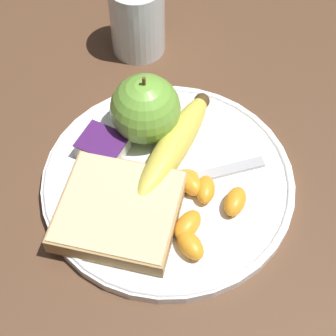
% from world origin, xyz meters
% --- Properties ---
extents(ground_plane, '(3.00, 3.00, 0.00)m').
position_xyz_m(ground_plane, '(0.00, 0.00, 0.00)').
color(ground_plane, brown).
extents(plate, '(0.26, 0.26, 0.01)m').
position_xyz_m(plate, '(0.00, 0.00, 0.01)').
color(plate, white).
rests_on(plate, ground_plane).
extents(juice_glass, '(0.07, 0.07, 0.09)m').
position_xyz_m(juice_glass, '(-0.13, 0.17, 0.04)').
color(juice_glass, silver).
rests_on(juice_glass, ground_plane).
extents(apple, '(0.07, 0.07, 0.08)m').
position_xyz_m(apple, '(-0.05, 0.05, 0.05)').
color(apple, '#72B23D').
rests_on(apple, plate).
extents(banana, '(0.03, 0.16, 0.03)m').
position_xyz_m(banana, '(-0.01, 0.03, 0.03)').
color(banana, '#E0CC4C').
rests_on(banana, plate).
extents(bread_slice, '(0.14, 0.13, 0.02)m').
position_xyz_m(bread_slice, '(-0.02, -0.06, 0.02)').
color(bread_slice, '#AB8751').
rests_on(bread_slice, plate).
extents(fork, '(0.15, 0.14, 0.00)m').
position_xyz_m(fork, '(-0.00, -0.01, 0.01)').
color(fork, '#B2B2B7').
rests_on(fork, plate).
extents(jam_packet, '(0.05, 0.04, 0.02)m').
position_xyz_m(jam_packet, '(-0.08, -0.00, 0.02)').
color(jam_packet, white).
rests_on(jam_packet, plate).
extents(orange_segment_0, '(0.03, 0.04, 0.02)m').
position_xyz_m(orange_segment_0, '(0.01, -0.05, 0.02)').
color(orange_segment_0, orange).
rests_on(orange_segment_0, plate).
extents(orange_segment_1, '(0.03, 0.03, 0.01)m').
position_xyz_m(orange_segment_1, '(0.02, 0.01, 0.02)').
color(orange_segment_1, orange).
rests_on(orange_segment_1, plate).
extents(orange_segment_2, '(0.03, 0.04, 0.02)m').
position_xyz_m(orange_segment_2, '(0.04, 0.00, 0.02)').
color(orange_segment_2, orange).
rests_on(orange_segment_2, plate).
extents(orange_segment_3, '(0.02, 0.04, 0.02)m').
position_xyz_m(orange_segment_3, '(0.07, -0.00, 0.02)').
color(orange_segment_3, orange).
rests_on(orange_segment_3, plate).
extents(orange_segment_4, '(0.03, 0.02, 0.02)m').
position_xyz_m(orange_segment_4, '(0.00, -0.02, 0.02)').
color(orange_segment_4, orange).
rests_on(orange_segment_4, plate).
extents(orange_segment_5, '(0.03, 0.04, 0.02)m').
position_xyz_m(orange_segment_5, '(0.04, -0.04, 0.02)').
color(orange_segment_5, orange).
rests_on(orange_segment_5, plate).
extents(orange_segment_6, '(0.04, 0.03, 0.02)m').
position_xyz_m(orange_segment_6, '(0.02, -0.00, 0.02)').
color(orange_segment_6, orange).
rests_on(orange_segment_6, plate).
extents(orange_segment_7, '(0.04, 0.04, 0.02)m').
position_xyz_m(orange_segment_7, '(0.05, -0.06, 0.02)').
color(orange_segment_7, orange).
rests_on(orange_segment_7, plate).
extents(orange_segment_8, '(0.04, 0.03, 0.02)m').
position_xyz_m(orange_segment_8, '(0.00, -0.04, 0.02)').
color(orange_segment_8, orange).
rests_on(orange_segment_8, plate).
extents(orange_segment_9, '(0.03, 0.03, 0.02)m').
position_xyz_m(orange_segment_9, '(0.02, -0.05, 0.02)').
color(orange_segment_9, orange).
rests_on(orange_segment_9, plate).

